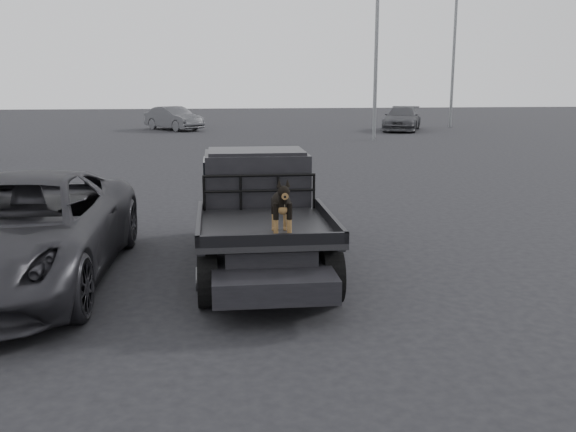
{
  "coord_description": "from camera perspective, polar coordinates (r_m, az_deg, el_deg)",
  "views": [
    {
      "loc": [
        -0.51,
        -8.15,
        2.97
      ],
      "look_at": [
        0.38,
        -0.48,
        1.32
      ],
      "focal_mm": 40.0,
      "sensor_mm": 36.0,
      "label": 1
    }
  ],
  "objects": [
    {
      "name": "headache_rack",
      "position": [
        10.27,
        -2.55,
        2.1
      ],
      "size": [
        1.8,
        0.08,
        0.55
      ],
      "primitive_type": null,
      "color": "black",
      "rests_on": "flatbed_ute"
    },
    {
      "name": "flatbed_ute",
      "position": [
        10.22,
        -2.43,
        -2.15
      ],
      "size": [
        2.0,
        5.4,
        0.92
      ],
      "primitive_type": null,
      "color": "black",
      "rests_on": "ground"
    },
    {
      "name": "ute_cab",
      "position": [
        10.98,
        -2.84,
        3.62
      ],
      "size": [
        1.72,
        1.3,
        0.88
      ],
      "primitive_type": null,
      "color": "black",
      "rests_on": "flatbed_ute"
    },
    {
      "name": "parked_suv",
      "position": [
        10.13,
        -22.78,
        -1.25
      ],
      "size": [
        2.87,
        5.85,
        1.6
      ],
      "primitive_type": "imported",
      "rotation": [
        0.0,
        0.0,
        -0.04
      ],
      "color": "#29282D",
      "rests_on": "ground"
    },
    {
      "name": "dog",
      "position": [
        8.63,
        -0.61,
        0.85
      ],
      "size": [
        0.32,
        0.6,
        0.74
      ],
      "primitive_type": null,
      "color": "black",
      "rests_on": "flatbed_ute"
    },
    {
      "name": "ground",
      "position": [
        8.69,
        -2.9,
        -7.92
      ],
      "size": [
        120.0,
        120.0,
        0.0
      ],
      "primitive_type": "plane",
      "color": "black",
      "rests_on": "ground"
    },
    {
      "name": "distant_car_a",
      "position": [
        39.27,
        -10.13,
        8.54
      ],
      "size": [
        3.75,
        4.22,
        1.39
      ],
      "primitive_type": "imported",
      "rotation": [
        0.0,
        0.0,
        0.66
      ],
      "color": "#444548",
      "rests_on": "ground"
    },
    {
      "name": "distant_car_b",
      "position": [
        38.9,
        10.11,
        8.52
      ],
      "size": [
        3.61,
        5.18,
        1.39
      ],
      "primitive_type": "imported",
      "rotation": [
        0.0,
        0.0,
        -0.38
      ],
      "color": "#424347",
      "rests_on": "ground"
    }
  ]
}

